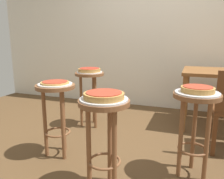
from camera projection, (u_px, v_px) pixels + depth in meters
The scene contains 14 objects.
ground_plane at pixel (129, 147), 2.46m from camera, with size 6.00×6.00×0.00m, color brown.
back_wall at pixel (159, 15), 3.65m from camera, with size 6.00×0.10×3.00m, color silver.
stool_foreground at pixel (104, 125), 1.66m from camera, with size 0.37×0.37×0.71m.
serving_plate_foreground at pixel (104, 99), 1.62m from camera, with size 0.34×0.34×0.01m, color silver.
pizza_foreground at pixel (104, 95), 1.61m from camera, with size 0.29×0.29×0.05m.
stool_middle at pixel (56, 104), 2.20m from camera, with size 0.37×0.37×0.71m.
serving_plate_middle at pixel (55, 84), 2.15m from camera, with size 0.32×0.32×0.01m, color silver.
pizza_middle at pixel (55, 82), 2.15m from camera, with size 0.27×0.27×0.02m.
stool_leftside at pixel (195, 116), 1.85m from camera, with size 0.37×0.37×0.71m.
serving_plate_leftside at pixel (197, 93), 1.81m from camera, with size 0.35×0.35×0.01m, color silver.
pizza_leftside at pixel (198, 89), 1.80m from camera, with size 0.26×0.26×0.05m.
stool_rear at pixel (90, 87), 2.97m from camera, with size 0.37×0.37×0.71m.
serving_plate_rear at pixel (89, 72), 2.93m from camera, with size 0.32×0.32×0.01m, color silver.
pizza_rear at pixel (89, 70), 2.92m from camera, with size 0.28×0.28×0.05m.
Camera 1 is at (0.60, -2.19, 1.13)m, focal length 36.83 mm.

